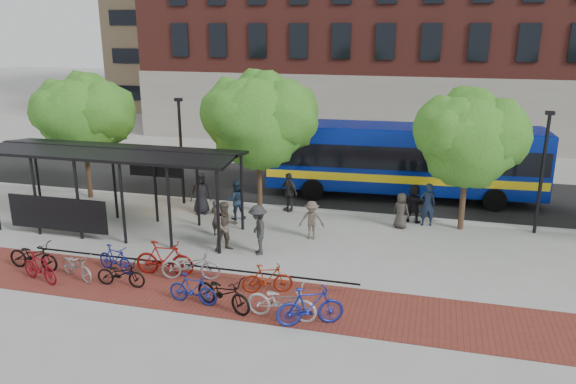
% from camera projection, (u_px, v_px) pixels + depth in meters
% --- Properties ---
extents(ground, '(160.00, 160.00, 0.00)m').
position_uv_depth(ground, '(307.00, 243.00, 22.46)').
color(ground, '#9E9E99').
rests_on(ground, ground).
extents(asphalt_street, '(160.00, 8.00, 0.01)m').
position_uv_depth(asphalt_street, '(340.00, 189.00, 29.87)').
color(asphalt_street, black).
rests_on(asphalt_street, ground).
extents(curb, '(160.00, 0.25, 0.12)m').
position_uv_depth(curb, '(326.00, 211.00, 26.15)').
color(curb, '#B7B7B2').
rests_on(curb, ground).
extents(brick_strip, '(24.00, 3.00, 0.01)m').
position_uv_depth(brick_strip, '(213.00, 293.00, 18.32)').
color(brick_strip, maroon).
rests_on(brick_strip, ground).
extents(bike_rack_rail, '(12.00, 0.05, 0.95)m').
position_uv_depth(bike_rack_rail, '(188.00, 277.00, 19.47)').
color(bike_rack_rail, black).
rests_on(bike_rack_rail, ground).
extents(building_brick, '(55.00, 14.00, 20.00)m').
position_uv_depth(building_brick, '(519.00, 2.00, 41.23)').
color(building_brick, maroon).
rests_on(building_brick, ground).
extents(bus_shelter, '(10.60, 3.07, 3.60)m').
position_uv_depth(bus_shelter, '(113.00, 161.00, 23.14)').
color(bus_shelter, black).
rests_on(bus_shelter, ground).
extents(tree_a, '(4.90, 4.00, 6.18)m').
position_uv_depth(tree_a, '(84.00, 114.00, 27.25)').
color(tree_a, '#382619').
rests_on(tree_a, ground).
extents(tree_b, '(5.15, 4.20, 6.47)m').
position_uv_depth(tree_b, '(261.00, 117.00, 24.99)').
color(tree_b, '#382619').
rests_on(tree_b, ground).
extents(tree_c, '(4.66, 3.80, 5.92)m').
position_uv_depth(tree_c, '(471.00, 135.00, 22.91)').
color(tree_c, '#382619').
rests_on(tree_c, ground).
extents(lamp_post_left, '(0.35, 0.20, 5.12)m').
position_uv_depth(lamp_post_left, '(181.00, 148.00, 26.72)').
color(lamp_post_left, black).
rests_on(lamp_post_left, ground).
extents(lamp_post_right, '(0.35, 0.20, 5.12)m').
position_uv_depth(lamp_post_right, '(543.00, 169.00, 22.81)').
color(lamp_post_right, black).
rests_on(lamp_post_right, ground).
extents(bus, '(13.60, 3.79, 3.63)m').
position_uv_depth(bus, '(403.00, 157.00, 27.92)').
color(bus, navy).
rests_on(bus, ground).
extents(bike_0, '(2.04, 0.79, 1.06)m').
position_uv_depth(bike_0, '(33.00, 256.00, 19.92)').
color(bike_0, black).
rests_on(bike_0, ground).
extents(bike_1, '(1.78, 0.96, 1.03)m').
position_uv_depth(bike_1, '(40.00, 268.00, 18.98)').
color(bike_1, maroon).
rests_on(bike_1, ground).
extents(bike_2, '(1.89, 1.32, 0.94)m').
position_uv_depth(bike_2, '(77.00, 266.00, 19.23)').
color(bike_2, gray).
rests_on(bike_2, ground).
extents(bike_3, '(1.69, 0.91, 0.98)m').
position_uv_depth(bike_3, '(115.00, 259.00, 19.76)').
color(bike_3, navy).
rests_on(bike_3, ground).
extents(bike_4, '(1.74, 0.68, 0.90)m').
position_uv_depth(bike_4, '(121.00, 274.00, 18.66)').
color(bike_4, black).
rests_on(bike_4, ground).
extents(bike_5, '(2.13, 0.77, 1.25)m').
position_uv_depth(bike_5, '(165.00, 258.00, 19.44)').
color(bike_5, maroon).
rests_on(bike_5, ground).
extents(bike_6, '(2.15, 1.11, 1.08)m').
position_uv_depth(bike_6, '(191.00, 265.00, 19.14)').
color(bike_6, gray).
rests_on(bike_6, ground).
extents(bike_7, '(1.70, 0.61, 1.00)m').
position_uv_depth(bike_7, '(193.00, 289.00, 17.48)').
color(bike_7, navy).
rests_on(bike_7, ground).
extents(bike_8, '(2.22, 1.41, 1.10)m').
position_uv_depth(bike_8, '(223.00, 293.00, 17.13)').
color(bike_8, black).
rests_on(bike_8, ground).
extents(bike_9, '(1.71, 0.97, 0.99)m').
position_uv_depth(bike_9, '(267.00, 279.00, 18.20)').
color(bike_9, maroon).
rests_on(bike_9, ground).
extents(bike_10, '(2.20, 0.87, 1.14)m').
position_uv_depth(bike_10, '(282.00, 301.00, 16.55)').
color(bike_10, '#AEAEB1').
rests_on(bike_10, ground).
extents(bike_11, '(2.05, 1.34, 1.20)m').
position_uv_depth(bike_11, '(310.00, 306.00, 16.19)').
color(bike_11, navy).
rests_on(bike_11, ground).
extents(pedestrian_0, '(1.10, 0.89, 1.96)m').
position_uv_depth(pedestrian_0, '(201.00, 193.00, 25.74)').
color(pedestrian_0, black).
rests_on(pedestrian_0, ground).
extents(pedestrian_1, '(0.66, 0.54, 1.57)m').
position_uv_depth(pedestrian_1, '(217.00, 218.00, 23.04)').
color(pedestrian_1, '#3C3430').
rests_on(pedestrian_1, ground).
extents(pedestrian_2, '(1.08, 1.00, 1.78)m').
position_uv_depth(pedestrian_2, '(236.00, 200.00, 25.03)').
color(pedestrian_2, '#1C2D41').
rests_on(pedestrian_2, ground).
extents(pedestrian_3, '(1.12, 0.75, 1.61)m').
position_uv_depth(pedestrian_3, '(312.00, 220.00, 22.70)').
color(pedestrian_3, brown).
rests_on(pedestrian_3, ground).
extents(pedestrian_4, '(1.15, 0.95, 1.83)m').
position_uv_depth(pedestrian_4, '(289.00, 192.00, 26.13)').
color(pedestrian_4, '#292929').
rests_on(pedestrian_4, ground).
extents(pedestrian_5, '(1.69, 0.91, 1.73)m').
position_uv_depth(pedestrian_5, '(414.00, 203.00, 24.63)').
color(pedestrian_5, black).
rests_on(pedestrian_5, ground).
extents(pedestrian_6, '(0.90, 0.79, 1.56)m').
position_uv_depth(pedestrian_6, '(401.00, 211.00, 23.95)').
color(pedestrian_6, '#3A332E').
rests_on(pedestrian_6, ground).
extents(pedestrian_7, '(0.78, 0.60, 1.90)m').
position_uv_depth(pedestrian_7, '(427.00, 204.00, 24.20)').
color(pedestrian_7, '#1A253D').
rests_on(pedestrian_7, ground).
extents(pedestrian_8, '(1.20, 1.20, 1.96)m').
position_uv_depth(pedestrian_8, '(226.00, 226.00, 21.48)').
color(pedestrian_8, '#4F463B').
rests_on(pedestrian_8, ground).
extents(pedestrian_9, '(1.19, 1.44, 1.94)m').
position_uv_depth(pedestrian_9, '(258.00, 230.00, 21.17)').
color(pedestrian_9, '#2A2A2A').
rests_on(pedestrian_9, ground).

